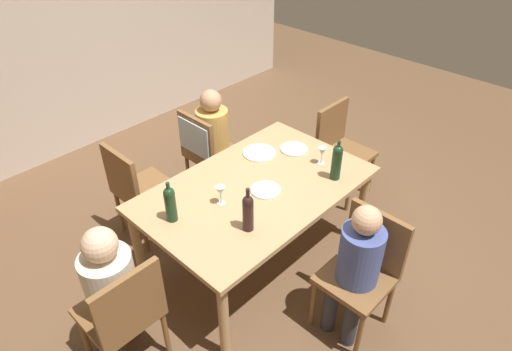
# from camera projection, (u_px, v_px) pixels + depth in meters

# --- Properties ---
(ground_plane) EXTENTS (10.00, 10.00, 0.00)m
(ground_plane) POSITION_uv_depth(u_px,v_px,m) (256.00, 258.00, 3.80)
(ground_plane) COLOR brown
(rear_room_partition) EXTENTS (6.40, 0.12, 2.70)m
(rear_room_partition) POSITION_uv_depth(u_px,v_px,m) (61.00, 28.00, 4.55)
(rear_room_partition) COLOR beige
(rear_room_partition) RESTS_ON ground_plane
(dining_table) EXTENTS (1.73, 1.10, 0.76)m
(dining_table) POSITION_uv_depth(u_px,v_px,m) (256.00, 195.00, 3.40)
(dining_table) COLOR tan
(dining_table) RESTS_ON ground_plane
(chair_left_end) EXTENTS (0.44, 0.44, 0.92)m
(chair_left_end) POSITION_uv_depth(u_px,v_px,m) (124.00, 312.00, 2.70)
(chair_left_end) COLOR brown
(chair_left_end) RESTS_ON ground_plane
(chair_far_right) EXTENTS (0.46, 0.44, 0.92)m
(chair_far_right) POSITION_uv_depth(u_px,v_px,m) (203.00, 146.00, 4.13)
(chair_far_right) COLOR brown
(chair_far_right) RESTS_ON ground_plane
(chair_near) EXTENTS (0.44, 0.44, 0.92)m
(chair_near) POSITION_uv_depth(u_px,v_px,m) (364.00, 265.00, 3.01)
(chair_near) COLOR brown
(chair_near) RESTS_ON ground_plane
(chair_right_end) EXTENTS (0.44, 0.44, 0.92)m
(chair_right_end) POSITION_uv_depth(u_px,v_px,m) (340.00, 144.00, 4.26)
(chair_right_end) COLOR brown
(chair_right_end) RESTS_ON ground_plane
(chair_far_left) EXTENTS (0.44, 0.44, 0.92)m
(chair_far_left) POSITION_uv_depth(u_px,v_px,m) (136.00, 186.00, 3.73)
(chair_far_left) COLOR brown
(chair_far_left) RESTS_ON ground_plane
(person_woman_host) EXTENTS (0.31, 0.35, 1.14)m
(person_woman_host) POSITION_uv_depth(u_px,v_px,m) (110.00, 288.00, 2.70)
(person_woman_host) COLOR #33333D
(person_woman_host) RESTS_ON ground_plane
(person_man_bearded) EXTENTS (0.34, 0.30, 1.11)m
(person_man_bearded) POSITION_uv_depth(u_px,v_px,m) (215.00, 135.00, 4.18)
(person_man_bearded) COLOR #33333D
(person_man_bearded) RESTS_ON ground_plane
(person_man_guest) EXTENTS (0.32, 0.28, 1.08)m
(person_man_guest) POSITION_uv_depth(u_px,v_px,m) (357.00, 264.00, 2.89)
(person_man_guest) COLOR #33333D
(person_man_guest) RESTS_ON ground_plane
(wine_bottle_tall_green) EXTENTS (0.08, 0.08, 0.33)m
(wine_bottle_tall_green) POSITION_uv_depth(u_px,v_px,m) (337.00, 161.00, 3.35)
(wine_bottle_tall_green) COLOR #19381E
(wine_bottle_tall_green) RESTS_ON dining_table
(wine_bottle_dark_red) EXTENTS (0.08, 0.08, 0.31)m
(wine_bottle_dark_red) POSITION_uv_depth(u_px,v_px,m) (170.00, 203.00, 2.97)
(wine_bottle_dark_red) COLOR #19381E
(wine_bottle_dark_red) RESTS_ON dining_table
(wine_bottle_short_olive) EXTENTS (0.07, 0.07, 0.33)m
(wine_bottle_short_olive) POSITION_uv_depth(u_px,v_px,m) (248.00, 212.00, 2.89)
(wine_bottle_short_olive) COLOR black
(wine_bottle_short_olive) RESTS_ON dining_table
(wine_glass_near_left) EXTENTS (0.07, 0.07, 0.15)m
(wine_glass_near_left) POSITION_uv_depth(u_px,v_px,m) (221.00, 192.00, 3.13)
(wine_glass_near_left) COLOR silver
(wine_glass_near_left) RESTS_ON dining_table
(wine_glass_centre) EXTENTS (0.07, 0.07, 0.15)m
(wine_glass_centre) POSITION_uv_depth(u_px,v_px,m) (322.00, 152.00, 3.54)
(wine_glass_centre) COLOR silver
(wine_glass_centre) RESTS_ON dining_table
(dinner_plate_host) EXTENTS (0.28, 0.28, 0.01)m
(dinner_plate_host) POSITION_uv_depth(u_px,v_px,m) (259.00, 153.00, 3.72)
(dinner_plate_host) COLOR white
(dinner_plate_host) RESTS_ON dining_table
(dinner_plate_guest_left) EXTENTS (0.22, 0.22, 0.01)m
(dinner_plate_guest_left) POSITION_uv_depth(u_px,v_px,m) (266.00, 190.00, 3.30)
(dinner_plate_guest_left) COLOR white
(dinner_plate_guest_left) RESTS_ON dining_table
(dinner_plate_guest_right) EXTENTS (0.23, 0.23, 0.01)m
(dinner_plate_guest_right) POSITION_uv_depth(u_px,v_px,m) (294.00, 149.00, 3.76)
(dinner_plate_guest_right) COLOR silver
(dinner_plate_guest_right) RESTS_ON dining_table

